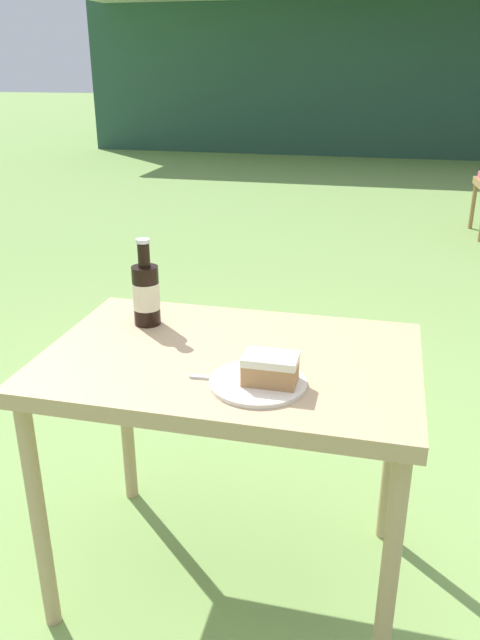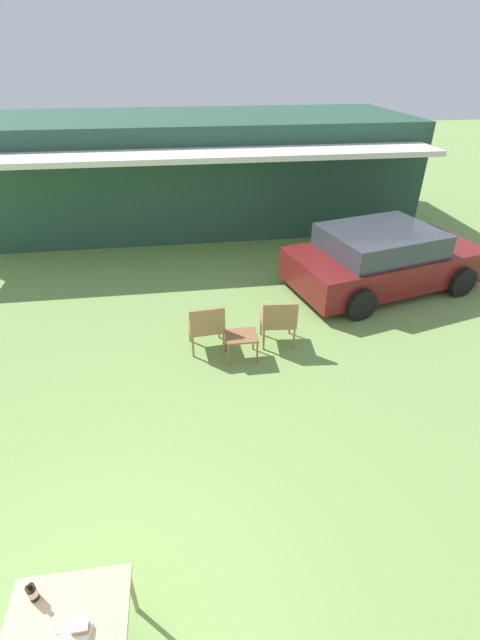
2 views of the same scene
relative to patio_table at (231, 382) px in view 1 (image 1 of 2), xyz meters
The scene contains 6 objects.
ground_plane 0.62m from the patio_table, ahead, with size 60.00×60.00×0.00m, color #7A9E51.
cabin_building 11.04m from the patio_table, 82.79° to the left, with size 11.97×5.44×2.80m.
patio_table is the anchor object (origin of this frame).
cake_on_plate 0.20m from the patio_table, 50.57° to the right, with size 0.21×0.21×0.07m.
cola_bottle_near 0.34m from the patio_table, 152.79° to the left, with size 0.07×0.07×0.24m.
fork 0.16m from the patio_table, 73.88° to the right, with size 0.19×0.02×0.01m.
Camera 1 is at (0.34, -1.32, 1.34)m, focal length 35.00 mm.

